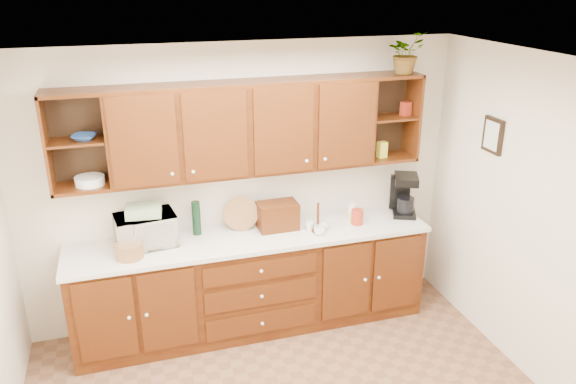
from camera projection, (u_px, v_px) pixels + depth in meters
ceiling at (305, 75)px, 3.12m from camera, size 4.00×4.00×0.00m
back_wall at (243, 186)px, 5.15m from camera, size 4.00×0.00×4.00m
right_wall at (560, 239)px, 4.13m from camera, size 0.00×3.50×3.50m
base_cabinets at (253, 283)px, 5.20m from camera, size 3.20×0.60×0.90m
countertop at (252, 238)px, 5.01m from camera, size 3.24×0.64×0.04m
upper_cabinets at (247, 128)px, 4.80m from camera, size 3.20×0.33×0.80m
undercabinet_light at (248, 176)px, 4.90m from camera, size 0.40×0.05×0.02m
framed_picture at (493, 135)px, 4.73m from camera, size 0.03×0.24×0.30m
wicker_basket at (129, 250)px, 4.60m from camera, size 0.29×0.29×0.13m
microwave at (146, 230)px, 4.79m from camera, size 0.54×0.40×0.28m
towel_stack at (144, 210)px, 4.73m from camera, size 0.31×0.24×0.09m
wine_bottle at (196, 218)px, 4.98m from camera, size 0.10×0.10×0.31m
woven_tray at (241, 228)px, 5.13m from camera, size 0.33×0.13×0.31m
bread_box at (278, 216)px, 5.11m from camera, size 0.36×0.23×0.25m
mug_tree at (318, 227)px, 5.08m from camera, size 0.26×0.25×0.28m
canister_red at (357, 217)px, 5.22m from camera, size 0.12×0.12×0.14m
canister_white at (352, 211)px, 5.30m from camera, size 0.10×0.10×0.17m
canister_yellow at (355, 217)px, 5.27m from camera, size 0.10×0.10×0.10m
coffee_maker at (404, 195)px, 5.40m from camera, size 0.31×0.35×0.40m
bowl_stack at (84, 137)px, 4.41m from camera, size 0.23×0.23×0.05m
plate_stack at (90, 181)px, 4.55m from camera, size 0.24×0.24×0.07m
pantry_box_yellow at (382, 150)px, 5.21m from camera, size 0.09×0.08×0.15m
pantry_box_red at (406, 109)px, 5.16m from camera, size 0.10×0.09×0.12m
potted_plant at (406, 53)px, 4.94m from camera, size 0.40×0.38×0.37m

